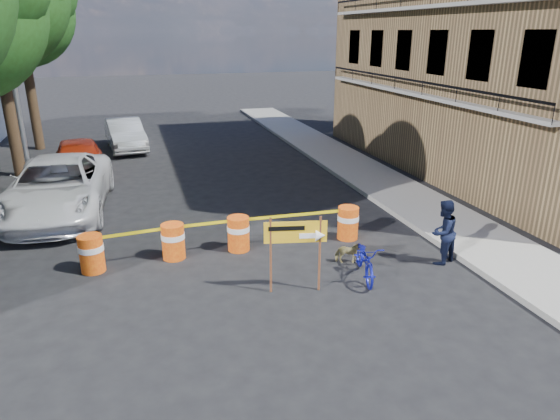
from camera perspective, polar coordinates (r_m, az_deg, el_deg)
ground at (r=10.73m, az=-1.31°, el=-10.17°), size 120.00×120.00×0.00m
sidewalk_east at (r=18.06m, az=12.80°, el=2.27°), size 2.40×40.00×0.15m
apartment_building at (r=22.28m, az=25.38°, el=19.66°), size 8.00×16.00×12.00m
tree_far at (r=26.35m, az=-27.67°, el=19.55°), size 5.04×4.80×8.84m
streetlamp at (r=18.84m, az=-28.25°, el=14.55°), size 1.25×0.18×8.00m
barrel_far_left at (r=12.49m, az=-20.74°, el=-4.60°), size 0.58×0.58×0.90m
barrel_mid_left at (r=12.63m, az=-12.11°, el=-3.44°), size 0.58×0.58×0.90m
barrel_mid_right at (r=12.86m, az=-4.78°, el=-2.62°), size 0.58×0.58×0.90m
barrel_far_right at (r=13.64m, az=7.77°, el=-1.39°), size 0.58×0.58×0.90m
detour_sign at (r=10.52m, az=2.66°, el=-3.20°), size 1.32×0.42×1.72m
pedestrian at (r=12.61m, az=18.13°, el=-2.41°), size 0.96×0.87×1.61m
bicycle at (r=11.43m, az=9.82°, el=-3.74°), size 0.79×1.01×1.70m
dog at (r=12.27m, az=7.84°, el=-4.91°), size 0.69×0.45×0.54m
suv_white at (r=16.77m, az=-24.06°, el=2.41°), size 3.15×6.23×1.69m
sedan_red at (r=20.34m, az=-21.95°, el=5.30°), size 2.25×4.68×1.54m
sedan_silver at (r=25.13m, az=-17.29°, el=8.25°), size 2.07×4.51×1.43m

